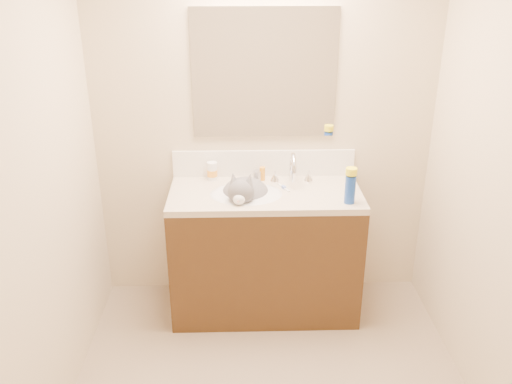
{
  "coord_description": "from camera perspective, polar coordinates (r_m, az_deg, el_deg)",
  "views": [
    {
      "loc": [
        -0.15,
        -2.12,
        2.21
      ],
      "look_at": [
        -0.06,
        0.92,
        0.88
      ],
      "focal_mm": 38.0,
      "sensor_mm": 36.0,
      "label": 1
    }
  ],
  "objects": [
    {
      "name": "toothbrush_head",
      "position": [
        3.42,
        2.95,
        0.5
      ],
      "size": [
        0.03,
        0.04,
        0.02
      ],
      "primitive_type": "cube",
      "rotation": [
        0.0,
        0.0,
        0.43
      ],
      "color": "#627BD0",
      "rests_on": "counter_slab"
    },
    {
      "name": "silver_jar",
      "position": [
        3.54,
        0.13,
        1.75
      ],
      "size": [
        0.07,
        0.07,
        0.06
      ],
      "primitive_type": "cylinder",
      "rotation": [
        0.0,
        0.0,
        -0.24
      ],
      "color": "#B7B7BC",
      "rests_on": "counter_slab"
    },
    {
      "name": "pill_bottle",
      "position": [
        3.55,
        -4.63,
        2.22
      ],
      "size": [
        0.09,
        0.09,
        0.12
      ],
      "primitive_type": "cylinder",
      "rotation": [
        0.0,
        0.0,
        -0.42
      ],
      "color": "white",
      "rests_on": "counter_slab"
    },
    {
      "name": "toothbrush",
      "position": [
        3.43,
        2.95,
        0.44
      ],
      "size": [
        0.07,
        0.13,
        0.01
      ],
      "primitive_type": "cube",
      "rotation": [
        0.0,
        0.0,
        0.43
      ],
      "color": "white",
      "rests_on": "counter_slab"
    },
    {
      "name": "spray_cap",
      "position": [
        3.2,
        10.02,
        2.15
      ],
      "size": [
        0.08,
        0.08,
        0.04
      ],
      "primitive_type": "cylinder",
      "rotation": [
        0.0,
        0.0,
        0.16
      ],
      "color": "yellow",
      "rests_on": "spray_can"
    },
    {
      "name": "amber_bottle",
      "position": [
        3.54,
        0.67,
        1.94
      ],
      "size": [
        0.04,
        0.04,
        0.09
      ],
      "primitive_type": "cylinder",
      "rotation": [
        0.0,
        0.0,
        0.15
      ],
      "color": "orange",
      "rests_on": "counter_slab"
    },
    {
      "name": "pill_label",
      "position": [
        3.56,
        -4.62,
        2.02
      ],
      "size": [
        0.09,
        0.09,
        0.04
      ],
      "primitive_type": "cylinder",
      "rotation": [
        0.0,
        0.0,
        -0.42
      ],
      "color": "#FAA229",
      "rests_on": "pill_bottle"
    },
    {
      "name": "room_shell",
      "position": [
        2.24,
        2.2,
        4.77
      ],
      "size": [
        2.24,
        2.54,
        2.52
      ],
      "color": "beige",
      "rests_on": "ground"
    },
    {
      "name": "mirror",
      "position": [
        3.43,
        0.88,
        12.31
      ],
      "size": [
        0.9,
        0.02,
        0.8
      ],
      "primitive_type": "cube",
      "color": "white",
      "rests_on": "room_shell"
    },
    {
      "name": "vanity_cabinet",
      "position": [
        3.58,
        0.94,
        -6.57
      ],
      "size": [
        1.2,
        0.55,
        0.82
      ],
      "primitive_type": "cube",
      "color": "#3F2711",
      "rests_on": "ground"
    },
    {
      "name": "backsplash",
      "position": [
        3.59,
        0.82,
        3.04
      ],
      "size": [
        1.2,
        0.02,
        0.18
      ],
      "primitive_type": "cube",
      "color": "white",
      "rests_on": "counter_slab"
    },
    {
      "name": "counter_slab",
      "position": [
        3.39,
        0.99,
        -0.27
      ],
      "size": [
        1.2,
        0.55,
        0.04
      ],
      "primitive_type": "cube",
      "color": "beige",
      "rests_on": "vanity_cabinet"
    },
    {
      "name": "basin",
      "position": [
        3.38,
        -1.03,
        -1.27
      ],
      "size": [
        0.45,
        0.36,
        0.14
      ],
      "primitive_type": "ellipsoid",
      "color": "silver",
      "rests_on": "vanity_cabinet"
    },
    {
      "name": "spray_can",
      "position": [
        3.24,
        9.87,
        0.27
      ],
      "size": [
        0.07,
        0.07,
        0.17
      ],
      "primitive_type": "cylinder",
      "rotation": [
        0.0,
        0.0,
        0.16
      ],
      "color": "#173FA5",
      "rests_on": "counter_slab"
    },
    {
      "name": "faucet",
      "position": [
        3.48,
        3.86,
        2.27
      ],
      "size": [
        0.28,
        0.2,
        0.21
      ],
      "color": "silver",
      "rests_on": "counter_slab"
    },
    {
      "name": "cat",
      "position": [
        3.38,
        -1.17,
        -0.37
      ],
      "size": [
        0.36,
        0.45,
        0.33
      ],
      "rotation": [
        0.0,
        0.0,
        -0.18
      ],
      "color": "#585558",
      "rests_on": "basin"
    }
  ]
}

